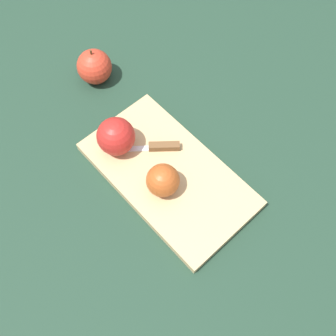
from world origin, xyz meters
name	(u,v)px	position (x,y,z in m)	size (l,w,h in m)	color
ground_plane	(168,177)	(0.00, 0.00, 0.00)	(4.00, 4.00, 0.00)	#1E3828
cutting_board	(168,175)	(0.00, 0.00, 0.01)	(0.42, 0.28, 0.02)	tan
apple_half_left	(163,180)	(-0.01, 0.04, 0.06)	(0.07, 0.07, 0.07)	#AD4C1E
apple_half_right	(116,136)	(0.13, 0.02, 0.07)	(0.09, 0.09, 0.09)	red
knife	(159,147)	(0.05, -0.04, 0.03)	(0.14, 0.12, 0.02)	silver
apple_whole	(94,67)	(0.32, -0.12, 0.04)	(0.09, 0.09, 0.10)	red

